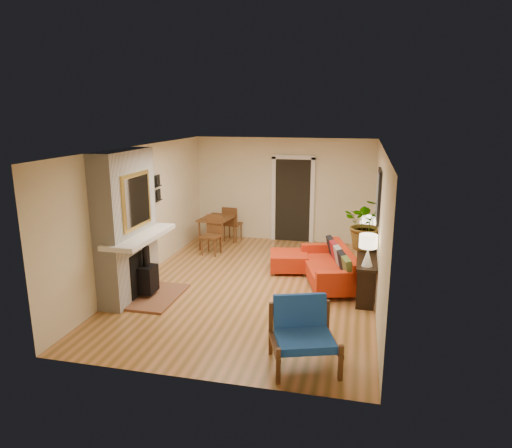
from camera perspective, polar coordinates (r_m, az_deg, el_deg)
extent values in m
plane|color=#C6814C|center=(8.81, -0.30, -7.59)|extent=(6.50, 6.50, 0.00)
plane|color=white|center=(8.22, -0.32, 9.53)|extent=(6.50, 6.50, 0.00)
plane|color=#F1E3BD|center=(11.54, 3.44, 4.28)|extent=(4.50, 0.00, 4.50)
plane|color=#F1E3BD|center=(5.44, -8.31, -7.00)|extent=(4.50, 0.00, 4.50)
plane|color=#F1E3BD|center=(9.19, -14.09, 1.38)|extent=(0.00, 6.50, 6.50)
plane|color=#F1E3BD|center=(8.21, 15.16, -0.17)|extent=(0.00, 6.50, 6.50)
cube|color=black|center=(11.52, 4.62, 2.97)|extent=(0.88, 0.06, 2.10)
cube|color=white|center=(11.59, 2.22, 3.07)|extent=(0.10, 0.08, 2.18)
cube|color=white|center=(11.45, 7.04, 2.84)|extent=(0.10, 0.08, 2.18)
cube|color=white|center=(11.36, 4.72, 8.32)|extent=(1.08, 0.08, 0.10)
cube|color=black|center=(8.51, 15.07, 3.43)|extent=(0.04, 0.85, 0.95)
cube|color=slate|center=(8.51, 14.90, 3.44)|extent=(0.01, 0.70, 0.80)
cube|color=black|center=(9.45, -12.96, 2.53)|extent=(0.06, 0.95, 0.02)
cube|color=black|center=(9.40, -13.06, 4.32)|extent=(0.06, 0.95, 0.02)
cube|color=white|center=(8.12, -16.18, 3.66)|extent=(0.42, 1.50, 1.48)
cube|color=white|center=(8.44, -15.58, -5.05)|extent=(0.42, 1.50, 1.12)
cube|color=white|center=(8.16, -14.29, -1.49)|extent=(0.60, 1.68, 0.08)
cube|color=black|center=(8.38, -14.24, -5.90)|extent=(0.03, 0.72, 0.78)
cube|color=brown|center=(8.41, -12.25, -8.86)|extent=(0.75, 1.30, 0.04)
cube|color=black|center=(8.36, -13.48, -6.69)|extent=(0.30, 0.36, 0.48)
cylinder|color=black|center=(8.22, -13.66, -3.82)|extent=(0.10, 0.10, 0.40)
cube|color=gold|center=(8.04, -14.72, 2.85)|extent=(0.04, 0.95, 0.95)
cube|color=silver|center=(8.03, -14.59, 2.85)|extent=(0.01, 0.82, 0.82)
cylinder|color=silver|center=(8.19, 8.00, -9.12)|extent=(0.04, 0.04, 0.09)
cylinder|color=silver|center=(8.32, 12.25, -8.92)|extent=(0.04, 0.04, 0.09)
cylinder|color=silver|center=(9.70, 6.19, -5.34)|extent=(0.04, 0.04, 0.09)
cylinder|color=silver|center=(9.81, 9.78, -5.23)|extent=(0.04, 0.04, 0.09)
cube|color=red|center=(8.93, 9.02, -5.94)|extent=(1.28, 2.01, 0.27)
cube|color=red|center=(8.91, 11.05, -4.13)|extent=(0.68, 1.84, 0.31)
cube|color=red|center=(8.08, 10.30, -6.49)|extent=(0.81, 0.37, 0.18)
cube|color=red|center=(9.65, 8.05, -3.00)|extent=(0.81, 0.37, 0.18)
cube|color=#516129|center=(8.21, 11.38, -5.41)|extent=(0.27, 0.39, 0.37)
cube|color=black|center=(8.54, 10.81, -4.63)|extent=(0.27, 0.39, 0.37)
cube|color=#989793|center=(8.87, 10.28, -3.91)|extent=(0.27, 0.39, 0.37)
cube|color=maroon|center=(9.15, 9.85, -3.32)|extent=(0.27, 0.39, 0.37)
cube|color=black|center=(9.49, 9.38, -2.69)|extent=(0.27, 0.39, 0.37)
cylinder|color=silver|center=(9.27, 2.24, -6.27)|extent=(0.04, 0.04, 0.06)
cylinder|color=silver|center=(9.30, 6.06, -6.28)|extent=(0.04, 0.04, 0.06)
cylinder|color=silver|center=(9.86, 2.23, -5.03)|extent=(0.04, 0.04, 0.06)
cylinder|color=silver|center=(9.88, 5.82, -5.05)|extent=(0.04, 0.04, 0.06)
cube|color=red|center=(9.51, 4.11, -4.55)|extent=(0.89, 0.89, 0.32)
cube|color=brown|center=(6.03, 2.29, -14.90)|extent=(0.31, 0.78, 0.05)
cube|color=brown|center=(5.77, 2.79, -17.33)|extent=(0.07, 0.07, 0.47)
cube|color=brown|center=(6.32, 1.85, -12.93)|extent=(0.07, 0.07, 0.75)
cube|color=brown|center=(6.18, 9.66, -14.37)|extent=(0.31, 0.78, 0.05)
cube|color=brown|center=(5.92, 10.55, -16.69)|extent=(0.07, 0.07, 0.47)
cube|color=brown|center=(6.46, 8.84, -12.48)|extent=(0.07, 0.07, 0.75)
cube|color=#1E39B8|center=(6.06, 6.04, -14.12)|extent=(0.89, 0.86, 0.11)
cube|color=#1E39B8|center=(6.23, 5.50, -10.65)|extent=(0.73, 0.40, 0.44)
cube|color=brown|center=(11.07, -4.90, 0.73)|extent=(0.79, 1.04, 0.04)
cylinder|color=brown|center=(10.92, -7.06, -1.50)|extent=(0.05, 0.05, 0.69)
cylinder|color=brown|center=(10.69, -4.48, -1.77)|extent=(0.05, 0.05, 0.69)
cylinder|color=brown|center=(11.63, -5.21, -0.48)|extent=(0.05, 0.05, 0.69)
cylinder|color=brown|center=(11.42, -2.76, -0.71)|extent=(0.05, 0.05, 0.69)
cube|color=brown|center=(10.53, -5.59, -1.54)|extent=(0.45, 0.45, 0.04)
cube|color=brown|center=(10.64, -5.17, -0.03)|extent=(0.41, 0.09, 0.44)
cylinder|color=brown|center=(10.52, -6.75, -2.84)|extent=(0.03, 0.03, 0.42)
cylinder|color=brown|center=(10.38, -5.14, -3.03)|extent=(0.03, 0.03, 0.42)
cylinder|color=brown|center=(10.80, -5.97, -2.37)|extent=(0.03, 0.03, 0.42)
cylinder|color=brown|center=(10.67, -4.39, -2.55)|extent=(0.03, 0.03, 0.42)
cube|color=brown|center=(11.64, -2.93, 0.00)|extent=(0.45, 0.45, 0.04)
cube|color=brown|center=(11.41, -3.32, 0.96)|extent=(0.41, 0.09, 0.44)
cylinder|color=brown|center=(11.61, -3.98, -1.18)|extent=(0.03, 0.03, 0.42)
cylinder|color=brown|center=(11.48, -2.48, -1.32)|extent=(0.03, 0.03, 0.42)
cylinder|color=brown|center=(11.90, -3.34, -0.79)|extent=(0.03, 0.03, 0.42)
cylinder|color=brown|center=(11.78, -1.87, -0.93)|extent=(0.03, 0.03, 0.42)
cube|color=black|center=(8.52, 13.66, -3.75)|extent=(0.34, 1.85, 0.05)
cube|color=black|center=(7.84, 13.53, -8.11)|extent=(0.30, 0.04, 0.68)
cube|color=black|center=(9.44, 13.52, -4.30)|extent=(0.30, 0.04, 0.68)
cone|color=white|center=(7.80, 13.75, -4.07)|extent=(0.18, 0.18, 0.30)
cylinder|color=white|center=(7.74, 13.83, -2.80)|extent=(0.03, 0.03, 0.06)
cylinder|color=#FFEABF|center=(7.72, 13.87, -2.09)|extent=(0.30, 0.30, 0.22)
cone|color=white|center=(9.12, 13.71, -1.44)|extent=(0.18, 0.18, 0.30)
cylinder|color=white|center=(9.08, 13.77, -0.34)|extent=(0.03, 0.03, 0.06)
cylinder|color=#FFEABF|center=(9.06, 13.81, 0.27)|extent=(0.30, 0.30, 0.22)
imported|color=#1E5919|center=(8.67, 13.78, 0.08)|extent=(0.96, 0.86, 0.98)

